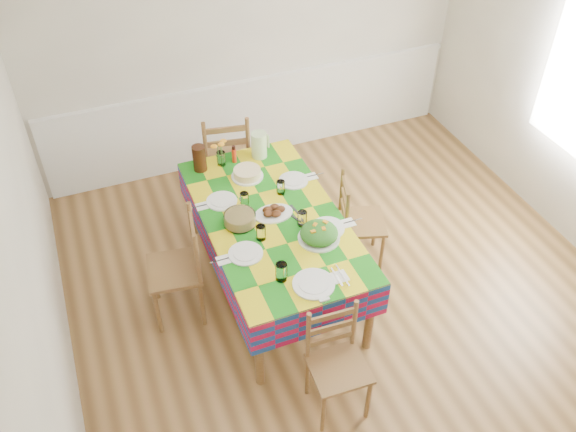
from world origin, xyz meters
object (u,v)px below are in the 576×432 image
Objects in this scene: chair_near at (337,364)px; chair_far at (227,159)px; meat_platter at (273,212)px; chair_right at (358,222)px; green_pitcher at (259,145)px; chair_left at (180,269)px; dining_table at (272,225)px; tea_pitcher at (199,158)px.

chair_near is 2.48m from chair_far.
meat_platter is at bearing 101.66° from chair_far.
green_pitcher is at bearing 54.54° from chair_right.
green_pitcher is 0.24× the size of chair_left.
chair_left reaches higher than meat_platter.
chair_far is (-0.01, 1.24, -0.17)m from dining_table.
chair_far reaches higher than meat_platter.
chair_right reaches higher than chair_near.
meat_platter is at bearing 100.82° from chair_left.
meat_platter is at bearing 106.99° from chair_right.
chair_far is at bearing 93.20° from chair_near.
meat_platter is 1.32× the size of green_pitcher.
chair_far is 1.46m from chair_right.
chair_near is at bearing 165.87° from chair_right.
chair_near is (0.36, -2.07, -0.45)m from tea_pitcher.
green_pitcher is at bearing 78.33° from meat_platter.
meat_platter is 0.36× the size of chair_near.
chair_near is 0.98× the size of chair_right.
chair_right is (0.80, -1.22, -0.07)m from chair_far.
chair_near is 1.47m from chair_left.
tea_pitcher is (-0.36, 0.82, 0.20)m from dining_table.
chair_right is (0.77, -0.01, -0.35)m from meat_platter.
chair_near is (-0.18, -2.07, -0.45)m from green_pitcher.
chair_left is 1.09× the size of chair_right.
chair_left reaches higher than chair_right.
chair_far reaches higher than tea_pitcher.
chair_far reaches higher than dining_table.
chair_right is at bearing -35.30° from tea_pitcher.
dining_table is at bearing 100.66° from chair_far.
meat_platter is 0.35× the size of chair_right.
green_pitcher reaches higher than meat_platter.
green_pitcher reaches higher than tea_pitcher.
chair_near is at bearing 40.98° from chair_left.
dining_table is 0.92m from tea_pitcher.
chair_left is at bearing 68.31° from chair_far.
dining_table is 8.26× the size of green_pitcher.
chair_near reaches higher than dining_table.
green_pitcher is at bearing 0.04° from tea_pitcher.
dining_table is 0.81m from chair_left.
meat_platter is 0.89m from tea_pitcher.
dining_table is 1.27m from chair_near.
chair_left is at bearing 125.40° from chair_near.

